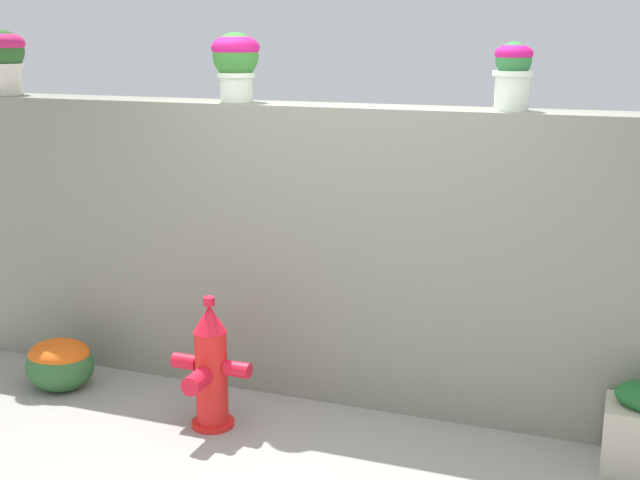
# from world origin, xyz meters

# --- Properties ---
(stone_wall) EXTENTS (6.02, 0.37, 1.91)m
(stone_wall) POSITION_xyz_m (0.00, 1.27, 0.95)
(stone_wall) COLOR gray
(stone_wall) RESTS_ON ground
(potted_plant_0) EXTENTS (0.31, 0.31, 0.46)m
(potted_plant_0) POSITION_xyz_m (-2.70, 1.27, 2.18)
(potted_plant_0) COLOR silver
(potted_plant_0) RESTS_ON stone_wall
(potted_plant_1) EXTENTS (0.31, 0.31, 0.44)m
(potted_plant_1) POSITION_xyz_m (-0.87, 1.28, 2.18)
(potted_plant_1) COLOR silver
(potted_plant_1) RESTS_ON stone_wall
(potted_plant_2) EXTENTS (0.23, 0.23, 0.39)m
(potted_plant_2) POSITION_xyz_m (0.88, 1.27, 2.13)
(potted_plant_2) COLOR silver
(potted_plant_2) RESTS_ON stone_wall
(fire_hydrant) EXTENTS (0.51, 0.40, 0.82)m
(fire_hydrant) POSITION_xyz_m (-0.71, 0.52, 0.37)
(fire_hydrant) COLOR red
(fire_hydrant) RESTS_ON ground
(flower_bush_left) EXTENTS (0.47, 0.42, 0.35)m
(flower_bush_left) POSITION_xyz_m (-1.94, 0.68, 0.18)
(flower_bush_left) COLOR #306131
(flower_bush_left) RESTS_ON ground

